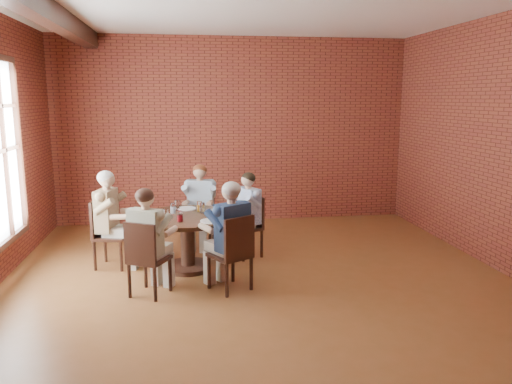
{
  "coord_description": "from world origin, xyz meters",
  "views": [
    {
      "loc": [
        -0.91,
        -5.76,
        2.3
      ],
      "look_at": [
        0.06,
        1.0,
        1.01
      ],
      "focal_mm": 35.0,
      "sensor_mm": 36.0,
      "label": 1
    }
  ],
  "objects": [
    {
      "name": "diner_b",
      "position": [
        -0.69,
        1.84,
        0.65
      ],
      "size": [
        0.61,
        0.71,
        1.29
      ],
      "primitive_type": null,
      "rotation": [
        0.0,
        0.0,
        -0.2
      ],
      "color": "#91A7B9",
      "rests_on": "floor"
    },
    {
      "name": "chair_c",
      "position": [
        -2.01,
        1.08,
        0.51
      ],
      "size": [
        0.52,
        0.52,
        0.94
      ],
      "rotation": [
        0.0,
        0.0,
        1.34
      ],
      "color": "#331811",
      "rests_on": "floor"
    },
    {
      "name": "glass_f",
      "position": [
        -0.99,
        0.48,
        0.82
      ],
      "size": [
        0.07,
        0.07,
        0.14
      ],
      "primitive_type": "cylinder",
      "color": "white",
      "rests_on": "dining_table"
    },
    {
      "name": "dining_table",
      "position": [
        -0.9,
        0.81,
        0.53
      ],
      "size": [
        1.34,
        1.34,
        0.75
      ],
      "color": "#331811",
      "rests_on": "floor"
    },
    {
      "name": "plate_d",
      "position": [
        -0.61,
        0.43,
        0.76
      ],
      "size": [
        0.26,
        0.26,
        0.01
      ],
      "primitive_type": "cylinder",
      "color": "white",
      "rests_on": "dining_table"
    },
    {
      "name": "chair_b",
      "position": [
        -0.68,
        1.91,
        0.5
      ],
      "size": [
        0.48,
        0.48,
        0.91
      ],
      "rotation": [
        0.0,
        0.0,
        -0.2
      ],
      "color": "#331811",
      "rests_on": "floor"
    },
    {
      "name": "glass_c",
      "position": [
        -1.03,
        1.16,
        0.82
      ],
      "size": [
        0.07,
        0.07,
        0.14
      ],
      "primitive_type": "cylinder",
      "color": "white",
      "rests_on": "dining_table"
    },
    {
      "name": "plate_a",
      "position": [
        -0.5,
        0.99,
        0.76
      ],
      "size": [
        0.26,
        0.26,
        0.01
      ],
      "primitive_type": "cylinder",
      "color": "white",
      "rests_on": "dining_table"
    },
    {
      "name": "plate_c",
      "position": [
        -1.42,
        0.78,
        0.76
      ],
      "size": [
        0.26,
        0.26,
        0.01
      ],
      "primitive_type": "cylinder",
      "color": "white",
      "rests_on": "dining_table"
    },
    {
      "name": "diner_d",
      "position": [
        -1.35,
        -0.03,
        0.64
      ],
      "size": [
        0.73,
        0.78,
        1.28
      ],
      "primitive_type": null,
      "rotation": [
        0.0,
        0.0,
        2.65
      ],
      "color": "tan",
      "rests_on": "floor"
    },
    {
      "name": "glass_d",
      "position": [
        -1.09,
        0.97,
        0.82
      ],
      "size": [
        0.07,
        0.07,
        0.14
      ],
      "primitive_type": "cylinder",
      "color": "white",
      "rests_on": "dining_table"
    },
    {
      "name": "diner_a",
      "position": [
        -0.05,
        1.24,
        0.62
      ],
      "size": [
        0.73,
        0.68,
        1.24
      ],
      "primitive_type": null,
      "rotation": [
        0.0,
        0.0,
        -1.11
      ],
      "color": "#375691",
      "rests_on": "floor"
    },
    {
      "name": "glass_e",
      "position": [
        -1.17,
        0.61,
        0.82
      ],
      "size": [
        0.07,
        0.07,
        0.14
      ],
      "primitive_type": "cylinder",
      "color": "white",
      "rests_on": "dining_table"
    },
    {
      "name": "floor",
      "position": [
        0.0,
        0.0,
        0.0
      ],
      "size": [
        7.0,
        7.0,
        0.0
      ],
      "primitive_type": "plane",
      "color": "brown",
      "rests_on": "ground"
    },
    {
      "name": "wall_front",
      "position": [
        0.0,
        -3.5,
        1.7
      ],
      "size": [
        7.0,
        0.0,
        7.0
      ],
      "primitive_type": "plane",
      "rotation": [
        -1.57,
        0.0,
        0.0
      ],
      "color": "maroon",
      "rests_on": "ground"
    },
    {
      "name": "chair_e",
      "position": [
        -0.36,
        -0.07,
        0.51
      ],
      "size": [
        0.59,
        0.59,
        0.94
      ],
      "rotation": [
        0.0,
        0.0,
        3.69
      ],
      "color": "#331811",
      "rests_on": "floor"
    },
    {
      "name": "glass_b",
      "position": [
        -0.73,
        1.04,
        0.82
      ],
      "size": [
        0.07,
        0.07,
        0.14
      ],
      "primitive_type": "cylinder",
      "color": "white",
      "rests_on": "dining_table"
    },
    {
      "name": "glass_a",
      "position": [
        -0.69,
        0.93,
        0.82
      ],
      "size": [
        0.07,
        0.07,
        0.14
      ],
      "primitive_type": "cylinder",
      "color": "white",
      "rests_on": "dining_table"
    },
    {
      "name": "ceiling_beam",
      "position": [
        -2.45,
        0.0,
        3.27
      ],
      "size": [
        0.22,
        6.9,
        0.26
      ],
      "primitive_type": "cube",
      "color": "#331811",
      "rests_on": "ceiling"
    },
    {
      "name": "wall_back",
      "position": [
        0.0,
        3.5,
        1.7
      ],
      "size": [
        7.0,
        0.0,
        7.0
      ],
      "primitive_type": "plane",
      "rotation": [
        1.57,
        0.0,
        0.0
      ],
      "color": "maroon",
      "rests_on": "ground"
    },
    {
      "name": "plate_b",
      "position": [
        -0.9,
        1.21,
        0.76
      ],
      "size": [
        0.26,
        0.26,
        0.01
      ],
      "primitive_type": "cylinder",
      "color": "white",
      "rests_on": "dining_table"
    },
    {
      "name": "chair_a",
      "position": [
        0.02,
        1.27,
        0.49
      ],
      "size": [
        0.51,
        0.51,
        0.89
      ],
      "rotation": [
        0.0,
        0.0,
        -1.11
      ],
      "color": "#331811",
      "rests_on": "floor"
    },
    {
      "name": "chair_d",
      "position": [
        -1.39,
        -0.1,
        0.5
      ],
      "size": [
        0.54,
        0.54,
        0.91
      ],
      "rotation": [
        0.0,
        0.0,
        2.65
      ],
      "color": "#331811",
      "rests_on": "floor"
    },
    {
      "name": "smartphone",
      "position": [
        -0.62,
        0.4,
        0.75
      ],
      "size": [
        0.07,
        0.14,
        0.01
      ],
      "primitive_type": "cube",
      "rotation": [
        0.0,
        0.0,
        0.03
      ],
      "color": "black",
      "rests_on": "dining_table"
    },
    {
      "name": "diner_c",
      "position": [
        -1.92,
        1.06,
        0.67
      ],
      "size": [
        0.76,
        0.67,
        1.33
      ],
      "primitive_type": null,
      "rotation": [
        0.0,
        0.0,
        1.34
      ],
      "color": "brown",
      "rests_on": "floor"
    },
    {
      "name": "diner_e",
      "position": [
        -0.4,
        -0.0,
        0.67
      ],
      "size": [
        0.79,
        0.83,
        1.33
      ],
      "primitive_type": null,
      "rotation": [
        0.0,
        0.0,
        3.69
      ],
      "color": "navy",
      "rests_on": "floor"
    }
  ]
}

